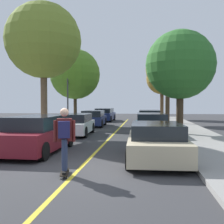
# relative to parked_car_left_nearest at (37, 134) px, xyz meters

# --- Properties ---
(ground) EXTENTS (80.00, 80.00, 0.00)m
(ground) POSITION_rel_parked_car_left_nearest_xyz_m (2.31, -2.71, -0.72)
(ground) COLOR #353538
(center_line) EXTENTS (0.12, 39.20, 0.01)m
(center_line) POSITION_rel_parked_car_left_nearest_xyz_m (2.31, 1.29, -0.71)
(center_line) COLOR gold
(center_line) RESTS_ON ground
(parked_car_left_nearest) EXTENTS (2.03, 4.35, 1.44)m
(parked_car_left_nearest) POSITION_rel_parked_car_left_nearest_xyz_m (0.00, 0.00, 0.00)
(parked_car_left_nearest) COLOR maroon
(parked_car_left_nearest) RESTS_ON ground
(parked_car_left_near) EXTENTS (2.12, 4.16, 1.28)m
(parked_car_left_near) POSITION_rel_parked_car_left_nearest_xyz_m (-0.00, 5.80, -0.07)
(parked_car_left_near) COLOR white
(parked_car_left_near) RESTS_ON ground
(parked_car_left_far) EXTENTS (1.97, 4.09, 1.31)m
(parked_car_left_far) POSITION_rel_parked_car_left_nearest_xyz_m (-0.00, 11.88, -0.07)
(parked_car_left_far) COLOR navy
(parked_car_left_far) RESTS_ON ground
(parked_car_left_farthest) EXTENTS (1.97, 4.49, 1.35)m
(parked_car_left_farthest) POSITION_rel_parked_car_left_nearest_xyz_m (-0.00, 18.24, -0.04)
(parked_car_left_farthest) COLOR navy
(parked_car_left_farthest) RESTS_ON ground
(parked_car_right_nearest) EXTENTS (2.06, 4.30, 1.27)m
(parked_car_right_nearest) POSITION_rel_parked_car_left_nearest_xyz_m (4.63, -0.95, -0.08)
(parked_car_right_nearest) COLOR #BCAD89
(parked_car_right_nearest) RESTS_ON ground
(parked_car_right_near) EXTENTS (2.00, 4.17, 1.36)m
(parked_car_right_near) POSITION_rel_parked_car_left_nearest_xyz_m (4.62, 5.24, -0.04)
(parked_car_right_near) COLOR #196066
(parked_car_right_near) RESTS_ON ground
(parked_car_right_far) EXTENTS (1.90, 4.64, 1.36)m
(parked_car_right_far) POSITION_rel_parked_car_left_nearest_xyz_m (4.62, 11.66, -0.04)
(parked_car_right_far) COLOR #196066
(parked_car_right_far) RESTS_ON ground
(street_tree_left_nearest) EXTENTS (4.42, 4.42, 7.68)m
(street_tree_left_nearest) POSITION_rel_parked_car_left_nearest_xyz_m (-1.67, 5.12, 4.87)
(street_tree_left_nearest) COLOR brown
(street_tree_left_nearest) RESTS_ON sidewalk_left
(street_tree_left_near) EXTENTS (4.27, 4.27, 6.39)m
(street_tree_left_near) POSITION_rel_parked_car_left_nearest_xyz_m (-1.67, 12.36, 3.67)
(street_tree_left_near) COLOR #3D2D1E
(street_tree_left_near) RESTS_ON sidewalk_left
(street_tree_right_nearest) EXTENTS (4.04, 4.04, 6.08)m
(street_tree_right_nearest) POSITION_rel_parked_car_left_nearest_xyz_m (6.30, 6.03, 3.46)
(street_tree_right_nearest) COLOR #3D2D1E
(street_tree_right_nearest) RESTS_ON sidewalk_right
(street_tree_right_near) EXTENTS (3.97, 3.97, 6.86)m
(street_tree_right_near) POSITION_rel_parked_car_left_nearest_xyz_m (6.30, 14.62, 4.27)
(street_tree_right_near) COLOR #3D2D1E
(street_tree_right_near) RESTS_ON sidewalk_right
(street_tree_right_far) EXTENTS (3.74, 3.74, 6.56)m
(street_tree_right_far) POSITION_rel_parked_car_left_nearest_xyz_m (6.30, 22.53, 4.08)
(street_tree_right_far) COLOR #4C3823
(street_tree_right_far) RESTS_ON sidewalk_right
(fire_hydrant) EXTENTS (0.20, 0.20, 0.70)m
(fire_hydrant) POSITION_rel_parked_car_left_nearest_xyz_m (-1.50, 0.79, -0.23)
(fire_hydrant) COLOR #B2140F
(fire_hydrant) RESTS_ON sidewalk_left
(streetlamp) EXTENTS (0.36, 0.24, 5.75)m
(streetlamp) POSITION_rel_parked_car_left_nearest_xyz_m (-1.75, 10.36, 2.70)
(streetlamp) COLOR #38383D
(streetlamp) RESTS_ON sidewalk_left
(skateboard) EXTENTS (0.42, 0.87, 0.10)m
(skateboard) POSITION_rel_parked_car_left_nearest_xyz_m (2.08, -3.20, -0.63)
(skateboard) COLOR black
(skateboard) RESTS_ON ground
(skateboarder) EXTENTS (0.58, 0.70, 1.72)m
(skateboarder) POSITION_rel_parked_car_left_nearest_xyz_m (2.09, -3.23, 0.37)
(skateboarder) COLOR black
(skateboarder) RESTS_ON skateboard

